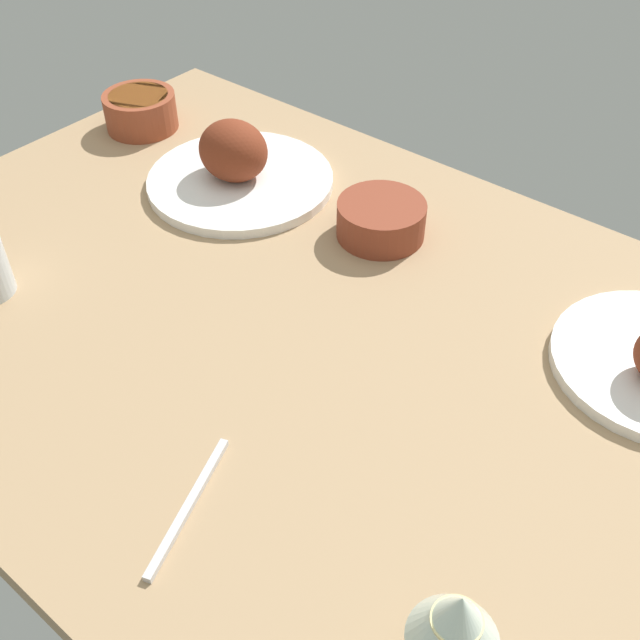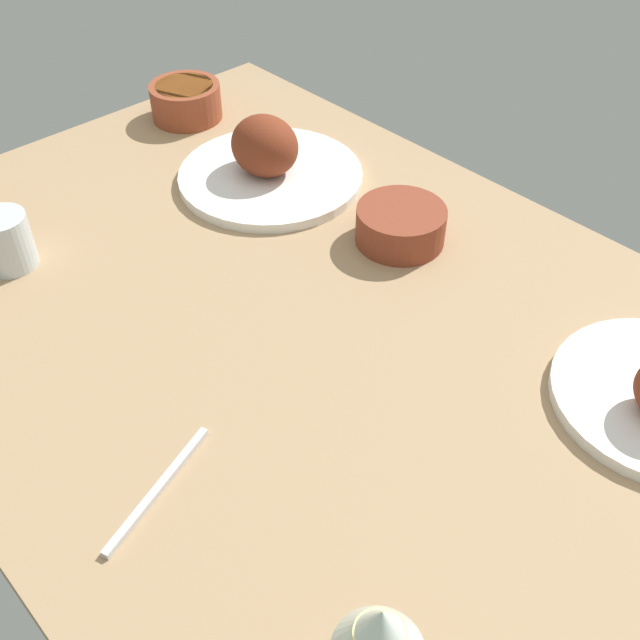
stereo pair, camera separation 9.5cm
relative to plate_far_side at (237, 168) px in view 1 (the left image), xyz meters
The scene contains 6 objects.
dining_table 37.66cm from the plate_far_side, 30.01° to the right, with size 140.00×90.00×4.00cm, color tan.
plate_far_side is the anchor object (origin of this frame).
bowl_onions 26.13cm from the plate_far_side, ahead, with size 13.08×13.08×5.42cm.
bowl_soup 26.80cm from the plate_far_side, behind, with size 12.74×12.74×6.33cm.
wine_glass 82.12cm from the plate_far_side, 33.92° to the right, with size 7.60×7.60×14.00cm.
fork_loose 61.35cm from the plate_far_side, 50.93° to the right, with size 17.49×0.90×0.80cm, color silver.
Camera 1 is at (44.62, -54.59, 70.37)cm, focal length 42.41 mm.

